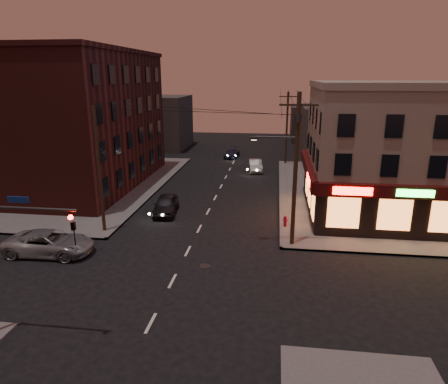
% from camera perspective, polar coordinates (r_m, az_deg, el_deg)
% --- Properties ---
extents(ground, '(120.00, 120.00, 0.00)m').
position_cam_1_polar(ground, '(23.11, -7.39, -12.50)').
color(ground, black).
rests_on(ground, ground).
extents(sidewalk_ne, '(24.00, 28.00, 0.15)m').
position_cam_1_polar(sidewalk_ne, '(41.98, 24.50, -0.39)').
color(sidewalk_ne, '#514F4C').
rests_on(sidewalk_ne, ground).
extents(sidewalk_nw, '(24.00, 28.00, 0.15)m').
position_cam_1_polar(sidewalk_nw, '(46.44, -23.20, 1.27)').
color(sidewalk_nw, '#514F4C').
rests_on(sidewalk_nw, ground).
extents(pizza_building, '(15.85, 12.85, 10.50)m').
position_cam_1_polar(pizza_building, '(35.05, 24.80, 5.39)').
color(pizza_building, gray).
rests_on(pizza_building, sidewalk_ne).
extents(brick_apartment, '(12.00, 20.00, 13.00)m').
position_cam_1_polar(brick_apartment, '(43.62, -20.15, 9.51)').
color(brick_apartment, '#471916').
rests_on(brick_apartment, sidewalk_nw).
extents(bg_building_ne_a, '(10.00, 12.00, 7.00)m').
position_cam_1_polar(bg_building_ne_a, '(58.65, 15.90, 8.28)').
color(bg_building_ne_a, '#3F3D3A').
rests_on(bg_building_ne_a, ground).
extents(bg_building_nw, '(9.00, 10.00, 8.00)m').
position_cam_1_polar(bg_building_nw, '(64.63, -9.36, 9.82)').
color(bg_building_nw, '#3F3D3A').
rests_on(bg_building_nw, ground).
extents(bg_building_ne_b, '(8.00, 8.00, 6.00)m').
position_cam_1_polar(bg_building_ne_b, '(72.27, 12.75, 9.51)').
color(bg_building_ne_b, '#3F3D3A').
rests_on(bg_building_ne_b, ground).
extents(utility_pole_main, '(4.20, 0.44, 10.00)m').
position_cam_1_polar(utility_pole_main, '(25.91, 9.98, 4.20)').
color(utility_pole_main, '#382619').
rests_on(utility_pole_main, sidewalk_ne).
extents(utility_pole_far, '(0.26, 0.26, 9.00)m').
position_cam_1_polar(utility_pole_far, '(51.94, 8.95, 9.02)').
color(utility_pole_far, '#382619').
rests_on(utility_pole_far, sidewalk_ne).
extents(utility_pole_west, '(0.24, 0.24, 9.00)m').
position_cam_1_polar(utility_pole_west, '(29.49, -17.39, 2.96)').
color(utility_pole_west, '#382619').
rests_on(utility_pole_west, sidewalk_nw).
extents(traffic_signal, '(4.49, 0.32, 6.47)m').
position_cam_1_polar(traffic_signal, '(19.08, -28.90, -7.15)').
color(traffic_signal, '#333538').
rests_on(traffic_signal, ground).
extents(suv_cross, '(5.59, 2.66, 1.54)m').
position_cam_1_polar(suv_cross, '(28.09, -23.64, -6.69)').
color(suv_cross, gray).
rests_on(suv_cross, ground).
extents(sedan_near, '(2.25, 4.61, 1.51)m').
position_cam_1_polar(sedan_near, '(33.54, -8.32, -1.79)').
color(sedan_near, black).
rests_on(sedan_near, ground).
extents(sedan_mid, '(1.99, 4.40, 1.40)m').
position_cam_1_polar(sedan_mid, '(48.10, 4.51, 3.81)').
color(sedan_mid, slate).
rests_on(sedan_mid, ground).
extents(sedan_far, '(2.05, 4.30, 1.21)m').
position_cam_1_polar(sedan_far, '(56.25, 1.13, 5.59)').
color(sedan_far, '#1C2038').
rests_on(sedan_far, ground).
extents(fire_hydrant, '(0.37, 0.37, 0.85)m').
position_cam_1_polar(fire_hydrant, '(30.39, 8.74, -4.04)').
color(fire_hydrant, maroon).
rests_on(fire_hydrant, sidewalk_ne).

